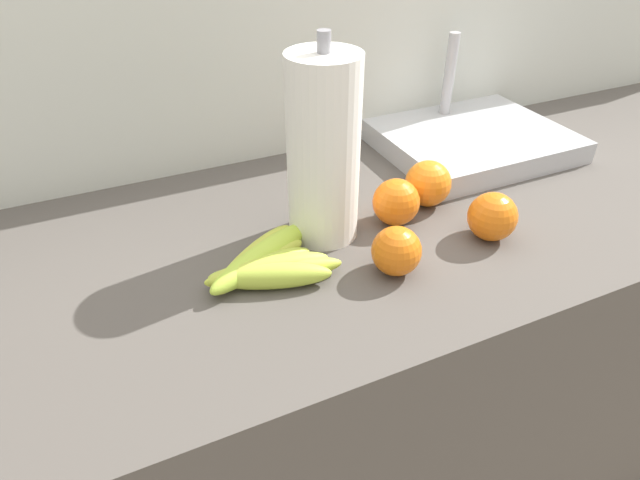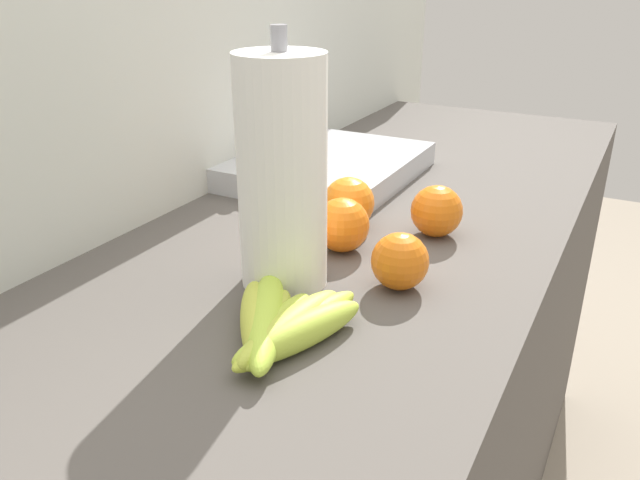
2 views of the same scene
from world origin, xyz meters
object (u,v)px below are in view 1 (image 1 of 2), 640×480
(orange_back_left, at_px, (428,183))
(orange_right, at_px, (334,207))
(orange_front, at_px, (396,251))
(sink_basin, at_px, (472,139))
(orange_center, at_px, (492,217))
(banana_bunch, at_px, (265,266))
(paper_towel_roll, at_px, (323,151))
(orange_back_right, at_px, (396,202))

(orange_back_left, xyz_separation_m, orange_right, (-0.18, 0.00, -0.00))
(orange_front, relative_size, sink_basin, 0.20)
(sink_basin, bearing_deg, orange_center, -122.47)
(banana_bunch, xyz_separation_m, orange_right, (0.15, 0.08, 0.02))
(orange_back_left, bearing_deg, orange_right, 179.07)
(banana_bunch, relative_size, orange_center, 2.65)
(orange_right, relative_size, sink_basin, 0.20)
(sink_basin, bearing_deg, orange_right, -160.00)
(paper_towel_roll, distance_m, sink_basin, 0.47)
(orange_center, xyz_separation_m, paper_towel_roll, (-0.24, 0.13, 0.11))
(orange_back_right, height_order, orange_back_left, orange_back_left)
(sink_basin, bearing_deg, banana_bunch, -157.82)
(orange_back_left, relative_size, paper_towel_roll, 0.25)
(orange_back_right, relative_size, orange_front, 1.06)
(orange_back_left, distance_m, orange_front, 0.21)
(banana_bunch, relative_size, orange_front, 2.82)
(orange_right, distance_m, paper_towel_roll, 0.11)
(orange_right, relative_size, paper_towel_roll, 0.23)
(orange_right, bearing_deg, orange_center, -32.12)
(orange_center, bearing_deg, orange_back_right, 138.74)
(orange_back_right, bearing_deg, paper_towel_roll, 169.21)
(sink_basin, bearing_deg, orange_back_right, -149.17)
(paper_towel_roll, bearing_deg, orange_center, -27.70)
(orange_back_right, height_order, sink_basin, sink_basin)
(orange_back_right, distance_m, sink_basin, 0.35)
(paper_towel_roll, bearing_deg, sink_basin, 20.02)
(banana_bunch, height_order, orange_right, orange_right)
(orange_right, bearing_deg, banana_bunch, -152.46)
(banana_bunch, height_order, paper_towel_roll, paper_towel_roll)
(orange_right, distance_m, sink_basin, 0.43)
(banana_bunch, height_order, orange_front, orange_front)
(orange_front, height_order, sink_basin, sink_basin)
(orange_center, height_order, orange_front, orange_center)
(orange_back_left, relative_size, sink_basin, 0.22)
(banana_bunch, distance_m, orange_right, 0.17)
(orange_back_right, bearing_deg, orange_right, 161.66)
(sink_basin, bearing_deg, orange_back_left, -145.35)
(orange_back_left, xyz_separation_m, paper_towel_roll, (-0.21, -0.01, 0.11))
(orange_right, height_order, orange_front, orange_right)
(paper_towel_roll, bearing_deg, orange_back_left, 1.73)
(paper_towel_roll, bearing_deg, orange_back_right, -10.79)
(orange_center, distance_m, paper_towel_roll, 0.30)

